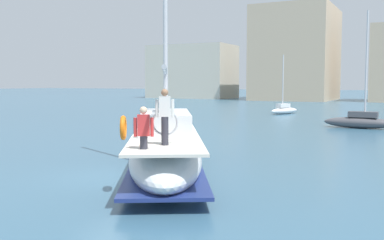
# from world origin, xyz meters

# --- Properties ---
(ground_plane) EXTENTS (400.00, 400.00, 0.00)m
(ground_plane) POSITION_xyz_m (0.00, 0.00, 0.00)
(ground_plane) COLOR #38607A
(main_sailboat) EXTENTS (6.86, 9.52, 13.87)m
(main_sailboat) POSITION_xyz_m (1.36, 0.99, 0.92)
(main_sailboat) COLOR silver
(main_sailboat) RESTS_ON ground
(moored_sloop_near) EXTENTS (4.96, 1.41, 8.22)m
(moored_sloop_near) POSITION_xyz_m (5.38, 21.40, 0.56)
(moored_sloop_near) COLOR #4C4C51
(moored_sloop_near) RESTS_ON ground
(moored_sloop_far) EXTENTS (2.43, 4.14, 6.09)m
(moored_sloop_far) POSITION_xyz_m (-3.40, 33.52, 0.47)
(moored_sloop_far) COLOR white
(moored_sloop_far) RESTS_ON ground
(waterfront_buildings) EXTENTS (82.04, 17.28, 17.15)m
(waterfront_buildings) POSITION_xyz_m (-3.73, 72.96, 6.95)
(waterfront_buildings) COLOR beige
(waterfront_buildings) RESTS_ON ground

